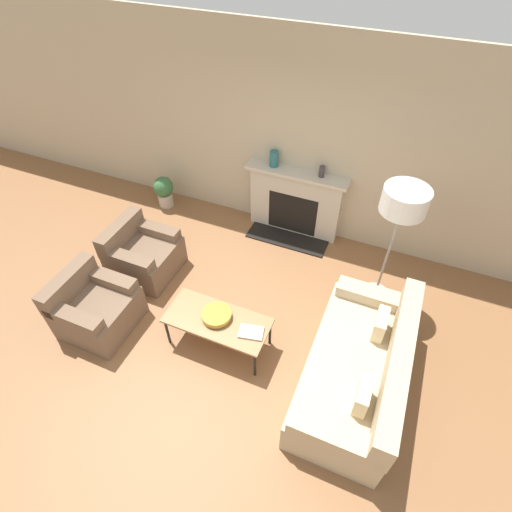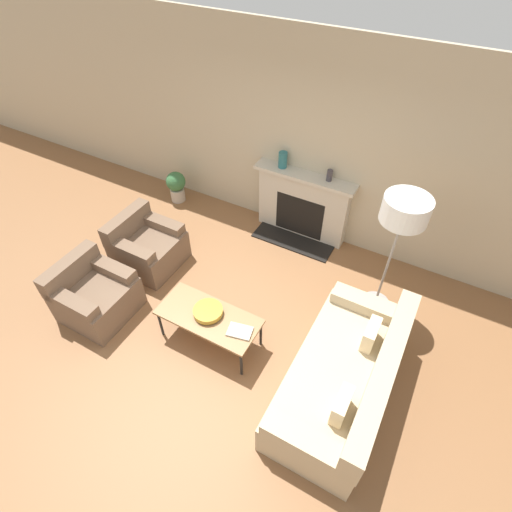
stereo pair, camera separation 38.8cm
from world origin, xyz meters
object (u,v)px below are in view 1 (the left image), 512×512
at_px(coffee_table, 217,321).
at_px(floor_lamp, 403,207).
at_px(couch, 359,369).
at_px(potted_plant, 164,190).
at_px(book, 251,332).
at_px(armchair_far, 143,255).
at_px(bowl, 217,315).
at_px(fireplace, 295,203).
at_px(mantel_vase_center_left, 322,171).
at_px(armchair_near, 95,308).
at_px(mantel_vase_left, 274,159).

height_order(coffee_table, floor_lamp, floor_lamp).
distance_m(couch, coffee_table, 1.64).
bearing_deg(potted_plant, book, -40.44).
relative_size(armchair_far, floor_lamp, 0.48).
bearing_deg(bowl, coffee_table, -54.46).
xyz_separation_m(coffee_table, floor_lamp, (1.59, 1.51, 1.04)).
bearing_deg(fireplace, armchair_far, -134.53).
bearing_deg(book, potted_plant, 127.17).
height_order(mantel_vase_center_left, potted_plant, mantel_vase_center_left).
bearing_deg(coffee_table, armchair_far, 155.53).
distance_m(floor_lamp, potted_plant, 3.89).
distance_m(armchair_far, coffee_table, 1.67).
relative_size(armchair_near, potted_plant, 1.52).
xyz_separation_m(armchair_near, mantel_vase_center_left, (1.98, 2.69, 0.84)).
height_order(book, mantel_vase_left, mantel_vase_left).
xyz_separation_m(fireplace, mantel_vase_center_left, (0.34, 0.02, 0.62)).
bearing_deg(mantel_vase_left, armchair_near, -115.29).
bearing_deg(floor_lamp, armchair_far, -165.13).
bearing_deg(armchair_far, fireplace, -44.53).
distance_m(coffee_table, potted_plant, 2.96).
distance_m(coffee_table, mantel_vase_left, 2.49).
bearing_deg(floor_lamp, armchair_near, -149.42).
bearing_deg(mantel_vase_left, couch, -50.35).
distance_m(armchair_near, bowl, 1.55).
height_order(fireplace, mantel_vase_left, mantel_vase_left).
xyz_separation_m(armchair_near, bowl, (1.49, 0.35, 0.21)).
xyz_separation_m(fireplace, armchair_far, (-1.63, -1.66, -0.22)).
bearing_deg(book, armchair_far, 147.67).
bearing_deg(bowl, mantel_vase_left, 95.52).
xyz_separation_m(fireplace, potted_plant, (-2.19, -0.24, -0.21)).
xyz_separation_m(bowl, mantel_vase_center_left, (0.48, 2.34, 0.63)).
height_order(couch, coffee_table, couch).
relative_size(coffee_table, potted_plant, 2.23).
relative_size(fireplace, armchair_far, 1.83).
xyz_separation_m(floor_lamp, mantel_vase_left, (-1.84, 0.85, -0.29)).
bearing_deg(armchair_near, potted_plant, 12.85).
bearing_deg(bowl, fireplace, 86.59).
xyz_separation_m(couch, armchair_far, (-3.14, 0.58, -0.02)).
bearing_deg(floor_lamp, mantel_vase_center_left, 143.01).
height_order(armchair_far, mantel_vase_left, mantel_vase_left).
relative_size(couch, mantel_vase_center_left, 12.26).
distance_m(armchair_far, potted_plant, 1.53).
distance_m(bowl, mantel_vase_center_left, 2.47).
distance_m(book, floor_lamp, 2.17).
bearing_deg(couch, coffee_table, -86.33).
relative_size(bowl, mantel_vase_left, 1.48).
distance_m(fireplace, coffee_table, 2.35).
bearing_deg(armchair_far, potted_plant, 21.31).
height_order(couch, mantel_vase_left, mantel_vase_left).
relative_size(armchair_far, mantel_vase_left, 3.53).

